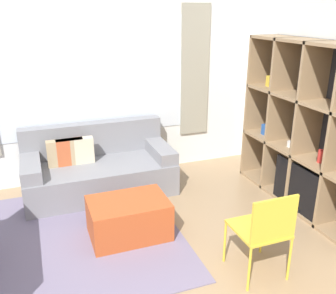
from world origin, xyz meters
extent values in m
cube|color=white|center=(0.00, 3.08, 1.35)|extent=(6.01, 0.07, 2.70)
cube|color=white|center=(0.00, 3.04, 1.45)|extent=(2.65, 0.01, 1.60)
cube|color=#9E9984|center=(1.49, 3.02, 1.45)|extent=(0.44, 0.03, 1.90)
cube|color=white|center=(2.44, 1.52, 1.35)|extent=(0.07, 4.24, 2.70)
cube|color=slate|center=(-0.78, 1.53, 0.01)|extent=(2.66, 2.33, 0.01)
cube|color=#232328|center=(2.40, 1.32, 1.00)|extent=(0.02, 2.11, 2.00)
cube|color=#997A56|center=(2.20, 1.32, 1.00)|extent=(0.42, 0.04, 2.00)
cube|color=#997A56|center=(2.20, 1.85, 1.00)|extent=(0.42, 0.04, 2.00)
cube|color=#997A56|center=(2.20, 2.38, 1.00)|extent=(0.42, 0.04, 2.00)
cube|color=#997A56|center=(2.20, 1.32, 0.02)|extent=(0.42, 2.11, 0.04)
cube|color=#997A56|center=(2.20, 1.32, 0.67)|extent=(0.42, 2.11, 0.04)
cube|color=#997A56|center=(2.20, 1.32, 1.33)|extent=(0.42, 2.11, 0.04)
cube|color=#997A56|center=(2.20, 1.32, 1.98)|extent=(0.42, 2.11, 0.04)
cube|color=black|center=(2.03, 1.19, 0.32)|extent=(0.04, 0.81, 0.56)
cube|color=black|center=(2.05, 1.19, 0.05)|extent=(0.10, 0.24, 0.03)
cube|color=gold|center=(2.18, 2.13, 1.42)|extent=(0.07, 0.07, 0.14)
cylinder|color=white|center=(2.18, 1.56, 0.72)|extent=(0.09, 0.09, 0.07)
cube|color=#2856A8|center=(2.18, 2.09, 0.76)|extent=(0.11, 0.11, 0.14)
cylinder|color=red|center=(2.18, 1.03, 0.76)|extent=(0.08, 0.08, 0.15)
cube|color=gray|center=(-0.09, 2.52, 0.21)|extent=(1.92, 0.94, 0.41)
cube|color=gray|center=(-0.09, 2.89, 0.64)|extent=(1.92, 0.18, 0.45)
cube|color=gray|center=(-0.93, 2.52, 0.50)|extent=(0.24, 0.88, 0.16)
cube|color=gray|center=(0.75, 2.52, 0.50)|extent=(0.24, 0.88, 0.16)
cube|color=#C65B33|center=(-0.43, 2.61, 0.58)|extent=(0.34, 0.13, 0.34)
cube|color=beige|center=(-0.30, 2.61, 0.58)|extent=(0.34, 0.12, 0.34)
cube|color=tan|center=(-0.55, 2.61, 0.58)|extent=(0.34, 0.12, 0.34)
cube|color=#B74C23|center=(0.01, 1.37, 0.21)|extent=(0.83, 0.57, 0.42)
cylinder|color=gold|center=(1.18, 0.62, 0.22)|extent=(0.02, 0.02, 0.44)
cylinder|color=gold|center=(0.76, 0.62, 0.22)|extent=(0.02, 0.02, 0.44)
cylinder|color=gold|center=(1.18, 0.18, 0.22)|extent=(0.02, 0.02, 0.44)
cylinder|color=gold|center=(0.76, 0.18, 0.22)|extent=(0.02, 0.02, 0.44)
cube|color=gold|center=(0.97, 0.40, 0.45)|extent=(0.44, 0.46, 0.02)
cube|color=gold|center=(0.97, 0.19, 0.66)|extent=(0.44, 0.02, 0.40)
camera|label=1|loc=(-0.81, -2.05, 2.33)|focal=40.00mm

